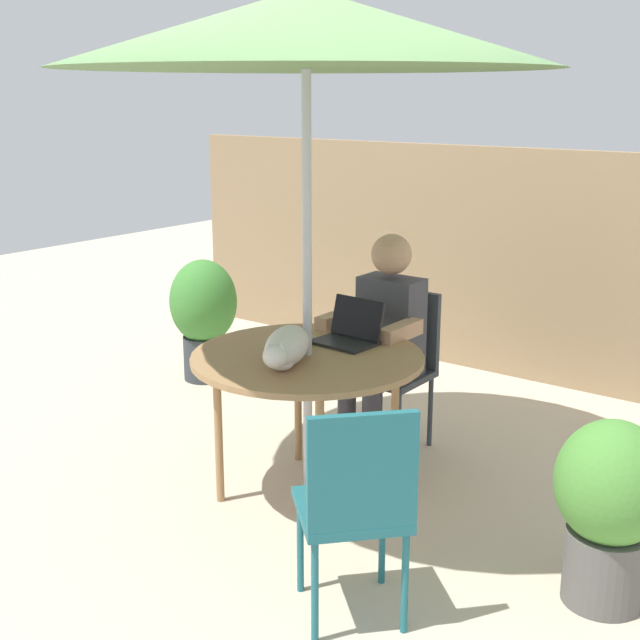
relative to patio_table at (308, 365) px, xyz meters
The scene contains 11 objects.
ground_plane 0.69m from the patio_table, ahead, with size 14.00×14.00×0.00m, color beige.
fence_back 2.37m from the patio_table, 90.00° to the left, with size 5.80×0.08×1.60m, color #937756.
patio_table is the anchor object (origin of this frame).
patio_umbrella 1.54m from the patio_table, ahead, with size 2.26×2.26×2.41m.
chair_occupied 0.85m from the patio_table, 90.00° to the left, with size 0.40×0.40×0.89m.
chair_empty 1.10m from the patio_table, 42.48° to the right, with size 0.57×0.57×0.89m.
person_seated 0.67m from the patio_table, 90.00° to the left, with size 0.48×0.48×1.23m.
laptop 0.32m from the patio_table, 81.37° to the left, with size 0.31×0.27×0.21m.
cat 0.23m from the patio_table, 83.61° to the right, with size 0.35×0.61×0.17m.
potted_plant_near_fence 1.96m from the patio_table, 149.80° to the left, with size 0.47×0.47×0.85m.
potted_plant_by_chair 1.52m from the patio_table, ahead, with size 0.44×0.44×0.77m.
Camera 1 is at (2.42, -3.08, 1.98)m, focal length 47.84 mm.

